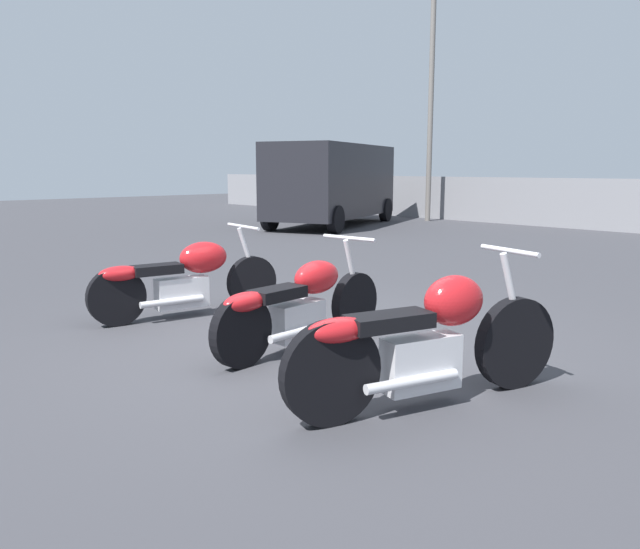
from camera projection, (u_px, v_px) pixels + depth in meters
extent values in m
plane|color=#38383D|center=(309.00, 346.00, 5.69)|extent=(60.00, 60.00, 0.00)
cylinder|color=slate|center=(431.00, 107.00, 18.77)|extent=(0.16, 0.16, 6.86)
cylinder|color=black|center=(252.00, 282.00, 7.25)|extent=(0.19, 0.61, 0.60)
cylinder|color=black|center=(116.00, 297.00, 6.39)|extent=(0.19, 0.61, 0.60)
cube|color=silver|center=(182.00, 292.00, 6.78)|extent=(0.28, 0.59, 0.33)
ellipsoid|color=red|center=(203.00, 257.00, 6.87)|extent=(0.37, 0.58, 0.35)
cube|color=black|center=(157.00, 269.00, 6.59)|extent=(0.31, 0.55, 0.10)
ellipsoid|color=red|center=(120.00, 274.00, 6.37)|extent=(0.26, 0.46, 0.16)
cylinder|color=silver|center=(243.00, 227.00, 7.09)|extent=(0.73, 0.14, 0.04)
cylinder|color=silver|center=(247.00, 254.00, 7.17)|extent=(0.09, 0.25, 0.63)
cylinder|color=silver|center=(172.00, 301.00, 6.61)|extent=(0.17, 0.69, 0.07)
cylinder|color=black|center=(355.00, 303.00, 6.14)|extent=(0.16, 0.60, 0.60)
cylinder|color=black|center=(241.00, 332.00, 5.04)|extent=(0.16, 0.60, 0.60)
cube|color=silver|center=(298.00, 320.00, 5.54)|extent=(0.26, 0.55, 0.33)
ellipsoid|color=red|center=(317.00, 277.00, 5.67)|extent=(0.31, 0.55, 0.30)
cube|color=black|center=(277.00, 293.00, 5.31)|extent=(0.29, 0.53, 0.10)
ellipsoid|color=red|center=(245.00, 302.00, 5.04)|extent=(0.25, 0.46, 0.16)
cylinder|color=silver|center=(349.00, 238.00, 5.96)|extent=(0.62, 0.10, 0.04)
cylinder|color=silver|center=(352.00, 271.00, 6.05)|extent=(0.08, 0.25, 0.63)
cylinder|color=silver|center=(296.00, 332.00, 5.36)|extent=(0.14, 0.63, 0.07)
cylinder|color=black|center=(515.00, 343.00, 4.57)|extent=(0.28, 0.68, 0.68)
cylinder|color=black|center=(331.00, 373.00, 3.90)|extent=(0.28, 0.68, 0.68)
cube|color=silver|center=(421.00, 363.00, 4.21)|extent=(0.34, 0.58, 0.37)
ellipsoid|color=red|center=(454.00, 300.00, 4.25)|extent=(0.41, 0.51, 0.35)
cube|color=black|center=(389.00, 321.00, 4.04)|extent=(0.39, 0.62, 0.10)
ellipsoid|color=red|center=(338.00, 330.00, 3.87)|extent=(0.31, 0.48, 0.16)
cylinder|color=silver|center=(509.00, 251.00, 4.41)|extent=(0.55, 0.19, 0.04)
cylinder|color=silver|center=(512.00, 298.00, 4.49)|extent=(0.12, 0.26, 0.67)
cylinder|color=silver|center=(412.00, 381.00, 4.05)|extent=(0.26, 0.69, 0.07)
cube|color=black|center=(333.00, 181.00, 17.55)|extent=(3.92, 5.61, 1.98)
cube|color=black|center=(364.00, 165.00, 19.84)|extent=(1.62, 0.74, 0.59)
cylinder|color=black|center=(330.00, 208.00, 19.91)|extent=(0.48, 0.73, 0.70)
cylinder|color=black|center=(386.00, 210.00, 19.18)|extent=(0.48, 0.73, 0.70)
cylinder|color=black|center=(270.00, 217.00, 16.23)|extent=(0.48, 0.73, 0.70)
cylinder|color=black|center=(336.00, 220.00, 15.50)|extent=(0.48, 0.73, 0.70)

